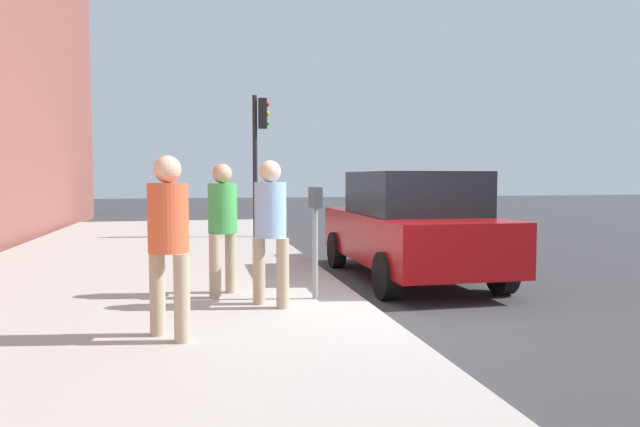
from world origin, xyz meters
TOP-DOWN VIEW (x-y plane):
  - ground_plane at (0.00, 0.00)m, footprint 80.00×80.00m
  - sidewalk_slab at (0.00, 3.00)m, footprint 28.00×6.00m
  - parking_meter at (0.29, 0.60)m, footprint 0.36×0.12m
  - pedestrian_at_meter at (-0.01, 1.21)m, footprint 0.43×0.40m
  - pedestrian_bystander at (-1.17, 2.32)m, footprint 0.44×0.39m
  - parking_officer at (0.74, 1.73)m, footprint 0.45×0.37m
  - parked_sedan_near at (2.08, -1.35)m, footprint 4.40×1.98m
  - traffic_signal at (7.95, 0.50)m, footprint 0.24×0.44m

SIDE VIEW (x-z plane):
  - ground_plane at x=0.00m, z-range 0.00..0.00m
  - sidewalk_slab at x=0.00m, z-range 0.00..0.15m
  - parked_sedan_near at x=2.08m, z-range 0.01..1.78m
  - parking_officer at x=0.74m, z-range 0.29..2.00m
  - pedestrian_at_meter at x=-0.01m, z-range 0.30..2.03m
  - parking_meter at x=0.29m, z-range 0.46..1.87m
  - pedestrian_bystander at x=-1.17m, z-range 0.30..2.04m
  - traffic_signal at x=7.95m, z-range 0.78..4.38m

